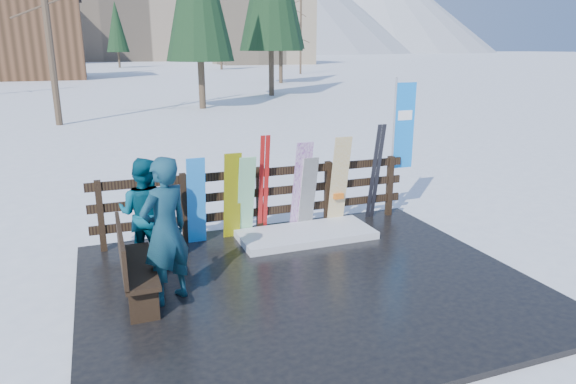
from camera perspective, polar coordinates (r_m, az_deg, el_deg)
name	(u,v)px	position (r m, az deg, el deg)	size (l,w,h in m)	color
ground	(308,287)	(7.21, 2.24, -10.55)	(700.00, 700.00, 0.00)	white
deck	(308,285)	(7.20, 2.24, -10.26)	(6.00, 5.00, 0.08)	black
fence	(259,195)	(8.88, -3.20, -0.32)	(5.60, 0.10, 1.15)	black
snow_patch	(306,234)	(8.74, 2.03, -4.72)	(2.27, 1.00, 0.12)	white
bench	(132,263)	(6.78, -16.98, -7.51)	(0.41, 1.50, 0.97)	black
snowboard_0	(196,201)	(8.40, -10.14, -1.01)	(0.30, 0.03, 1.46)	#248BF7
snowboard_1	(246,197)	(8.58, -4.69, -0.56)	(0.28, 0.03, 1.46)	white
snowboard_2	(232,196)	(8.51, -6.21, -0.48)	(0.29, 0.03, 1.52)	#F6F503
snowboard_3	(301,186)	(8.87, 1.47, 0.63)	(0.29, 0.03, 1.64)	white
snowboard_4	(308,193)	(8.95, 2.22, -0.16)	(0.28, 0.03, 1.35)	black
snowboard_5	(339,181)	(9.15, 5.70, 1.17)	(0.32, 0.03, 1.66)	silver
ski_pair_a	(264,185)	(8.70, -2.72, 0.78)	(0.16, 0.29, 1.74)	#AF1615
ski_pair_b	(376,172)	(9.55, 9.70, 2.16)	(0.17, 0.34, 1.81)	black
rental_flag	(401,131)	(9.91, 12.50, 6.62)	(0.45, 0.04, 2.60)	silver
person_front	(165,231)	(6.51, -13.47, -4.24)	(0.68, 0.45, 1.87)	#16535C
person_back	(145,213)	(7.67, -15.60, -2.29)	(0.79, 0.62, 1.63)	#06475D
resort_buildings	(103,15)	(121.59, -19.86, 17.99)	(73.00, 87.60, 22.60)	tan
trees	(144,21)	(55.29, -15.66, 17.82)	(41.99, 68.93, 12.97)	#382B1E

